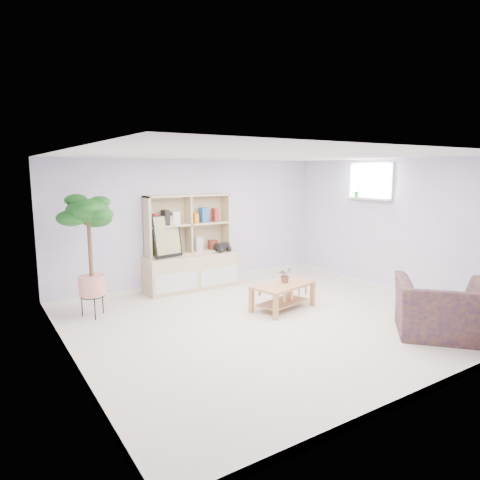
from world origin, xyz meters
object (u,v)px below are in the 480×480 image
storage_unit (191,242)px  coffee_table (283,296)px  armchair (444,305)px  floor_tree (90,257)px

storage_unit → coffee_table: 2.10m
coffee_table → armchair: bearing=-75.7°
armchair → floor_tree: bearing=5.3°
floor_tree → armchair: 5.00m
storage_unit → armchair: size_ratio=1.51×
coffee_table → storage_unit: bearing=97.1°
coffee_table → floor_tree: 3.02m
storage_unit → coffee_table: bearing=-69.8°
storage_unit → floor_tree: (-1.95, -0.60, 0.05)m
floor_tree → coffee_table: bearing=-25.6°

